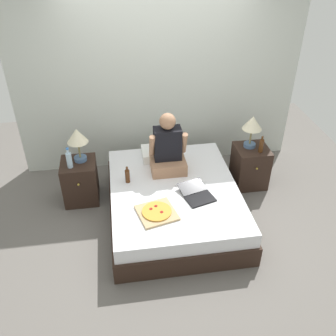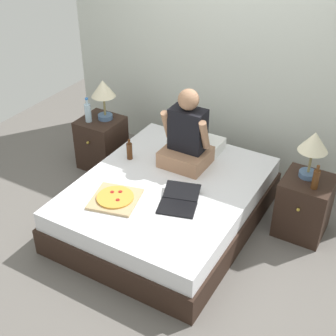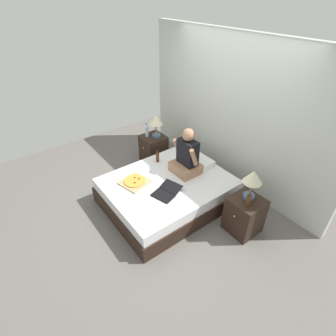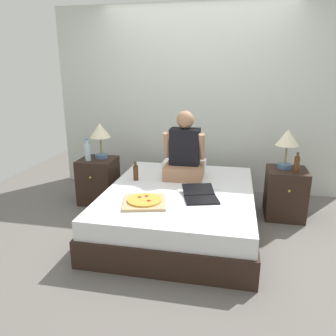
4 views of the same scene
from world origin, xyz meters
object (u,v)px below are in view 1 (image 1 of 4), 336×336
(lamp_on_left_nightstand, at_px, (77,138))
(beer_bottle, at_px, (261,145))
(beer_bottle_on_bed, at_px, (127,176))
(nightstand_left, at_px, (80,181))
(nightstand_right, at_px, (250,166))
(pizza_box, at_px, (157,212))
(water_bottle, at_px, (69,160))
(person_seated, at_px, (168,150))
(lamp_on_right_nightstand, at_px, (252,125))
(laptop, at_px, (197,195))
(bed, at_px, (174,201))

(lamp_on_left_nightstand, height_order, beer_bottle, lamp_on_left_nightstand)
(beer_bottle_on_bed, bearing_deg, nightstand_left, 151.92)
(nightstand_right, distance_m, pizza_box, 1.73)
(water_bottle, relative_size, person_seated, 0.35)
(nightstand_left, xyz_separation_m, person_seated, (1.14, -0.11, 0.44))
(nightstand_left, distance_m, water_bottle, 0.42)
(nightstand_left, bearing_deg, beer_bottle, -2.40)
(nightstand_left, distance_m, beer_bottle_on_bed, 0.73)
(lamp_on_right_nightstand, height_order, person_seated, person_seated)
(water_bottle, distance_m, laptop, 1.63)
(water_bottle, bearing_deg, pizza_box, -42.11)
(person_seated, relative_size, pizza_box, 1.61)
(laptop, bearing_deg, beer_bottle_on_bed, 152.65)
(nightstand_left, height_order, pizza_box, nightstand_left)
(nightstand_right, bearing_deg, bed, -155.90)
(nightstand_left, relative_size, laptop, 1.19)
(bed, height_order, beer_bottle, beer_bottle)
(nightstand_right, distance_m, laptop, 1.19)
(beer_bottle_on_bed, bearing_deg, water_bottle, 161.16)
(lamp_on_left_nightstand, relative_size, laptop, 0.92)
(bed, relative_size, lamp_on_left_nightstand, 4.35)
(beer_bottle, relative_size, person_seated, 0.29)
(pizza_box, bearing_deg, person_seated, 73.52)
(bed, relative_size, water_bottle, 7.10)
(water_bottle, distance_m, nightstand_right, 2.43)
(lamp_on_right_nightstand, relative_size, laptop, 0.92)
(nightstand_right, relative_size, laptop, 1.19)
(nightstand_left, distance_m, nightstand_right, 2.31)
(bed, height_order, laptop, laptop)
(pizza_box, distance_m, beer_bottle_on_bed, 0.70)
(lamp_on_right_nightstand, height_order, beer_bottle_on_bed, lamp_on_right_nightstand)
(nightstand_left, height_order, person_seated, person_seated)
(lamp_on_left_nightstand, bearing_deg, laptop, -29.97)
(person_seated, bearing_deg, lamp_on_right_nightstand, 8.21)
(nightstand_right, relative_size, lamp_on_right_nightstand, 1.29)
(water_bottle, height_order, lamp_on_right_nightstand, lamp_on_right_nightstand)
(bed, bearing_deg, laptop, -41.77)
(bed, xyz_separation_m, lamp_on_right_nightstand, (1.13, 0.57, 0.69))
(nightstand_left, relative_size, lamp_on_left_nightstand, 1.29)
(bed, distance_m, water_bottle, 1.39)
(nightstand_left, bearing_deg, lamp_on_right_nightstand, 1.26)
(nightstand_right, bearing_deg, nightstand_left, 180.00)
(bed, height_order, nightstand_left, nightstand_left)
(water_bottle, bearing_deg, nightstand_right, 2.15)
(nightstand_left, distance_m, beer_bottle, 2.42)
(beer_bottle, height_order, laptop, beer_bottle)
(bed, height_order, water_bottle, water_bottle)
(nightstand_right, bearing_deg, pizza_box, -145.88)
(nightstand_left, xyz_separation_m, lamp_on_left_nightstand, (0.04, 0.05, 0.62))
(lamp_on_left_nightstand, distance_m, water_bottle, 0.28)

